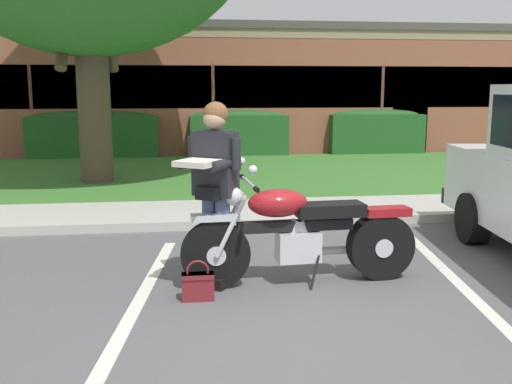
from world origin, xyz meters
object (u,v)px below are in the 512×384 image
Objects in this scene: rider_person at (214,180)px; hedge_left at (94,133)px; hedge_center_right at (374,131)px; handbag at (198,284)px; brick_building at (204,89)px; hedge_center_left at (238,132)px; motorcycle at (309,233)px.

hedge_left is (-2.49, 10.44, -0.36)m from rider_person.
handbag is at bearing -115.70° from hedge_center_right.
brick_building reaches higher than hedge_left.
brick_building is at bearing 87.85° from rider_person.
hedge_center_left is (3.75, 0.00, -0.00)m from hedge_left.
motorcycle is at bearing -72.05° from hedge_left.
motorcycle is 10.97m from hedge_left.
brick_building reaches higher than rider_person.
handbag is 16.38m from brick_building.
hedge_center_right is at bearing 0.00° from hedge_left.
hedge_left is 7.51m from hedge_center_right.
handbag is at bearing -92.72° from brick_building.
hedge_center_left reaches higher than motorcycle.
rider_person reaches higher than hedge_center_left.
brick_building reaches higher than hedge_center_left.
brick_building reaches higher than motorcycle.
hedge_center_right is 7.14m from brick_building.
rider_person is (-0.89, -0.00, 0.53)m from motorcycle.
handbag is 11.04m from hedge_left.
hedge_left reaches higher than handbag.
motorcycle is at bearing 18.05° from handbag.
hedge_center_left is at bearing 82.42° from handbag.
motorcycle is 1.17m from handbag.
hedge_center_left reaches higher than handbag.
handbag is 0.14× the size of hedge_center_left.
rider_person is 0.66× the size of hedge_center_right.
hedge_left is at bearing -180.00° from hedge_center_left.
hedge_left is 3.75m from hedge_center_left.
rider_person is 10.52m from hedge_center_left.
rider_person is at bearing -115.66° from hedge_center_right.
hedge_center_right reaches higher than motorcycle.
motorcycle is 0.87× the size of hedge_center_right.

